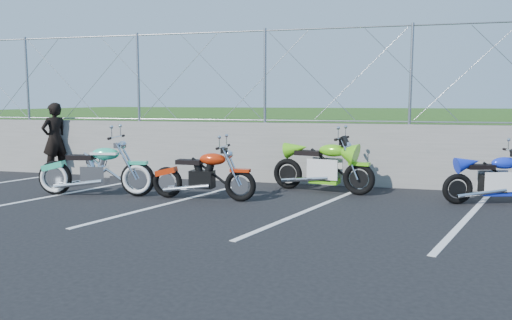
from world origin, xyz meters
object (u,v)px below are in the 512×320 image
(sportbike_green, at_px, (324,168))
(person_standing, at_px, (55,139))
(sportbike_blue, at_px, (495,181))
(cruiser_turquoise, at_px, (97,172))
(naked_orange, at_px, (204,177))

(sportbike_green, distance_m, person_standing, 6.52)
(sportbike_green, height_order, person_standing, person_standing)
(sportbike_green, height_order, sportbike_blue, sportbike_green)
(cruiser_turquoise, relative_size, sportbike_blue, 1.29)
(sportbike_green, relative_size, person_standing, 1.19)
(sportbike_blue, bearing_deg, cruiser_turquoise, 171.56)
(sportbike_green, bearing_deg, sportbike_blue, 6.11)
(sportbike_green, relative_size, sportbike_blue, 1.18)
(cruiser_turquoise, distance_m, person_standing, 3.20)
(naked_orange, relative_size, sportbike_blue, 1.13)
(cruiser_turquoise, relative_size, person_standing, 1.30)
(cruiser_turquoise, xyz_separation_m, person_standing, (-2.42, 2.05, 0.41))
(cruiser_turquoise, xyz_separation_m, sportbike_green, (4.06, 1.45, 0.02))
(cruiser_turquoise, relative_size, sportbike_green, 1.09)
(sportbike_blue, xyz_separation_m, person_standing, (-9.48, 0.96, 0.46))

